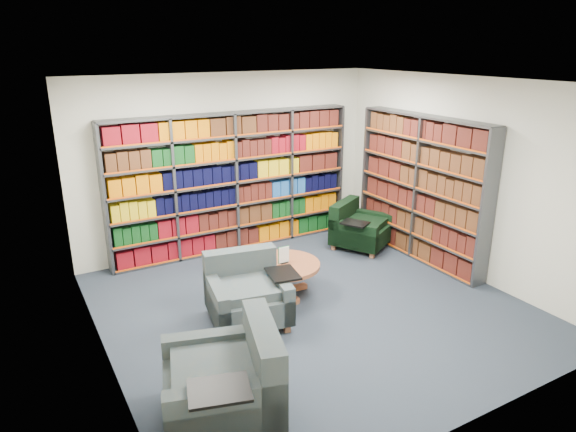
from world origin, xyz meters
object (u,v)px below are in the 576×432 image
chair_teal_left (246,294)px  coffee_table (284,269)px  chair_teal_front (232,383)px  chair_green_right (357,229)px

chair_teal_left → coffee_table: bearing=25.4°
chair_teal_front → coffee_table: 2.45m
chair_green_right → chair_teal_front: chair_teal_front is taller
chair_teal_left → coffee_table: 0.79m
chair_green_right → coffee_table: (-1.89, -0.91, 0.06)m
chair_teal_left → chair_green_right: chair_teal_left is taller
chair_teal_left → chair_teal_front: size_ratio=0.87×
chair_teal_left → chair_teal_front: 1.76m
chair_green_right → coffee_table: chair_green_right is taller
coffee_table → chair_teal_left: bearing=-154.6°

